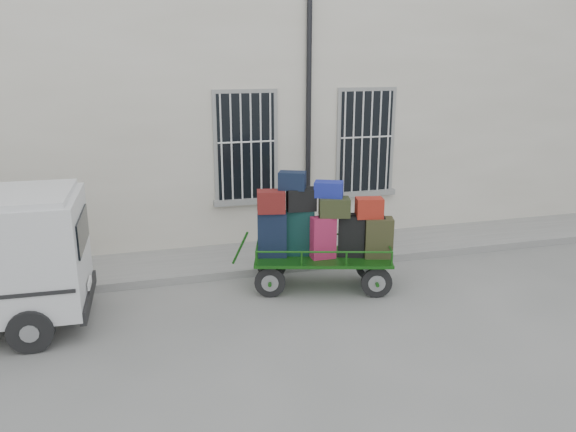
# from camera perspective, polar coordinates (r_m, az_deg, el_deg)

# --- Properties ---
(ground) EXTENTS (80.00, 80.00, 0.00)m
(ground) POSITION_cam_1_polar(r_m,az_deg,el_deg) (9.78, 1.88, -8.66)
(ground) COLOR slate
(ground) RESTS_ON ground
(building) EXTENTS (24.00, 5.15, 6.00)m
(building) POSITION_cam_1_polar(r_m,az_deg,el_deg) (14.27, -4.85, 11.54)
(building) COLOR beige
(building) RESTS_ON ground
(sidewalk) EXTENTS (24.00, 1.70, 0.15)m
(sidewalk) POSITION_cam_1_polar(r_m,az_deg,el_deg) (11.71, -1.39, -4.03)
(sidewalk) COLOR gray
(sidewalk) RESTS_ON ground
(luggage_cart) EXTENTS (2.88, 1.72, 2.14)m
(luggage_cart) POSITION_cam_1_polar(r_m,az_deg,el_deg) (9.97, 3.39, -1.72)
(luggage_cart) COLOR black
(luggage_cart) RESTS_ON ground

